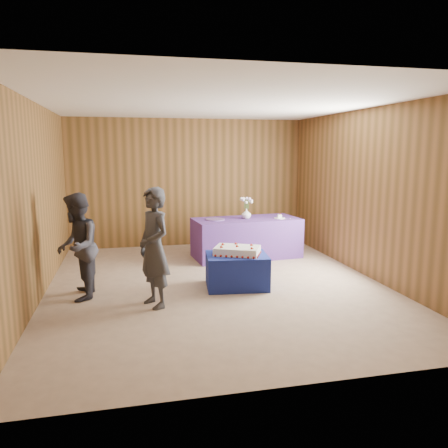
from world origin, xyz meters
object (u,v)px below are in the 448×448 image
object	(u,v)px
cake_table	(237,271)
vase	(246,214)
sheet_cake	(237,251)
serving_table	(246,238)
guest_right	(77,247)
guest_left	(154,248)

from	to	relation	value
cake_table	vase	world-z (taller)	vase
vase	sheet_cake	bearing A→B (deg)	-109.66
serving_table	guest_right	size ratio (longest dim) A/B	1.36
sheet_cake	guest_left	bearing A→B (deg)	-130.41
serving_table	guest_right	bearing A→B (deg)	-153.53
guest_left	vase	bearing A→B (deg)	116.26
sheet_cake	guest_right	bearing A→B (deg)	-153.47
guest_right	sheet_cake	bearing A→B (deg)	91.23
guest_right	vase	bearing A→B (deg)	122.40
cake_table	sheet_cake	xyz separation A→B (m)	(0.01, 0.00, 0.31)
serving_table	vase	bearing A→B (deg)	-140.90
sheet_cake	guest_right	world-z (taller)	guest_right
cake_table	sheet_cake	world-z (taller)	sheet_cake
guest_left	guest_right	size ratio (longest dim) A/B	1.07
sheet_cake	guest_right	xyz separation A→B (m)	(-2.27, -0.03, 0.18)
vase	guest_left	distance (m)	3.01
guest_left	guest_right	distance (m)	1.14
serving_table	vase	xyz separation A→B (m)	(-0.00, -0.00, 0.47)
serving_table	guest_left	xyz separation A→B (m)	(-1.90, -2.34, 0.41)
cake_table	guest_right	xyz separation A→B (m)	(-2.26, -0.03, 0.49)
guest_right	guest_left	bearing A→B (deg)	62.85
cake_table	guest_left	distance (m)	1.47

